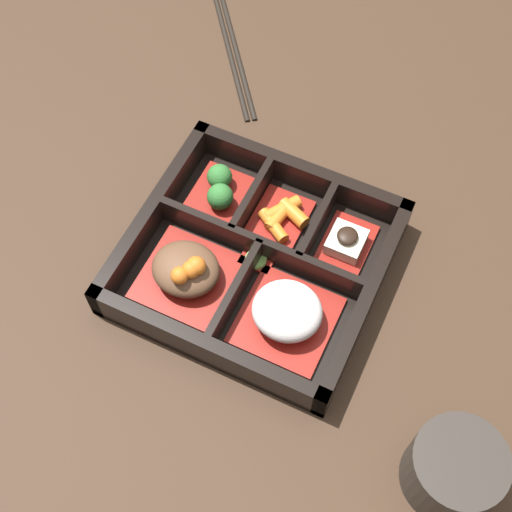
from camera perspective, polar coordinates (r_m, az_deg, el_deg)
ground_plane at (r=0.77m, az=-0.00°, el=-0.91°), size 3.00×3.00×0.00m
bento_base at (r=0.77m, az=-0.00°, el=-0.73°), size 0.26×0.25×0.01m
bento_rim at (r=0.76m, az=0.14°, el=0.11°), size 0.26×0.25×0.05m
bowl_rice at (r=0.72m, az=2.49°, el=-4.56°), size 0.10×0.10×0.05m
bowl_stew at (r=0.74m, az=-5.59°, el=-1.19°), size 0.10×0.10×0.05m
bowl_tofu at (r=0.77m, az=7.20°, el=1.02°), size 0.05×0.08×0.03m
bowl_carrots at (r=0.79m, az=2.07°, el=3.06°), size 0.06×0.08×0.02m
bowl_greens at (r=0.80m, az=-2.95°, el=5.20°), size 0.06×0.08×0.03m
bowl_pickles at (r=0.77m, az=0.17°, el=0.23°), size 0.04×0.04×0.01m
tea_cup at (r=0.68m, az=15.54°, el=-16.09°), size 0.09×0.09×0.07m
chopsticks at (r=0.97m, az=-1.83°, el=16.04°), size 0.15×0.20×0.01m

